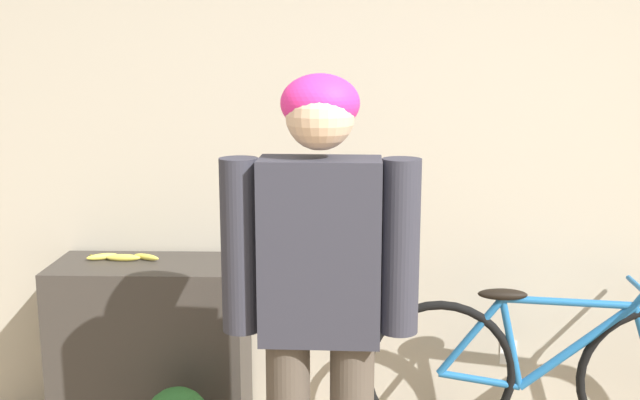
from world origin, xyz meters
name	(u,v)px	position (x,y,z in m)	size (l,w,h in m)	color
wall_back	(399,159)	(0.00, 2.26, 1.30)	(8.00, 0.07, 2.60)	#B7AD99
side_shelf	(153,352)	(-1.15, 2.00, 0.43)	(0.87, 0.41, 0.86)	#38332D
person	(320,288)	(-0.34, 1.17, 1.01)	(0.66, 0.25, 1.73)	#4C4238
bicycle	(546,372)	(0.66, 1.96, 0.37)	(1.66, 0.46, 0.77)	black
banana	(123,257)	(-1.27, 2.04, 0.87)	(0.34, 0.09, 0.03)	#EAD64C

